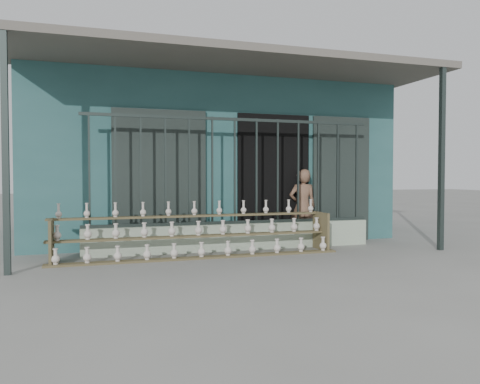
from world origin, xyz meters
name	(u,v)px	position (x,y,z in m)	size (l,w,h in m)	color
ground	(261,264)	(0.00, 0.00, 0.00)	(60.00, 60.00, 0.00)	slate
workshop_building	(198,160)	(0.00, 4.23, 1.62)	(7.40, 6.60, 3.21)	#285455
parapet_wall	(235,237)	(0.00, 1.30, 0.23)	(5.00, 0.20, 0.45)	#A1B39A
security_fence	(235,171)	(0.00, 1.30, 1.35)	(5.00, 0.04, 1.80)	#283330
shelf_rack	(198,233)	(-0.73, 0.89, 0.36)	(4.50, 0.68, 0.85)	brown
elderly_woman	(303,207)	(1.42, 1.62, 0.69)	(0.51, 0.33, 1.39)	brown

